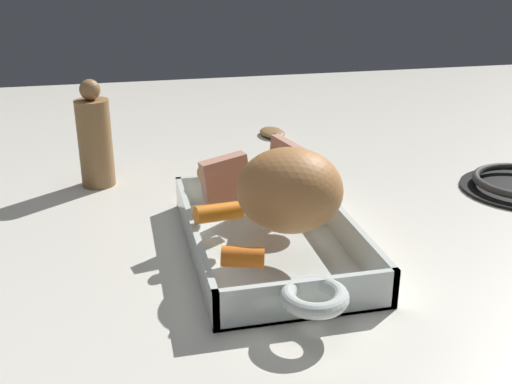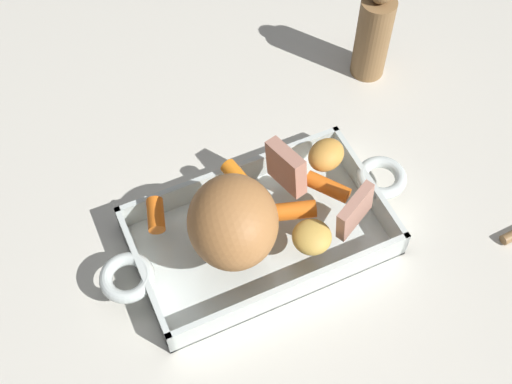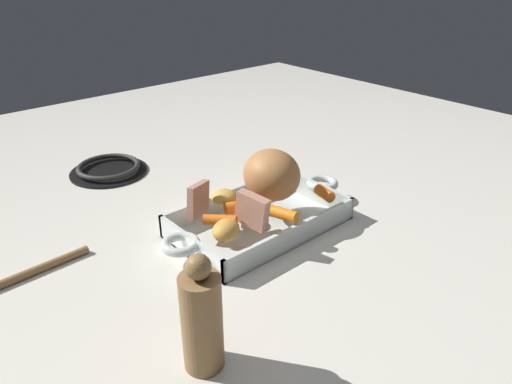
{
  "view_description": "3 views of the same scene",
  "coord_description": "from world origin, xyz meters",
  "views": [
    {
      "loc": [
        0.67,
        -0.17,
        0.35
      ],
      "look_at": [
        0.0,
        -0.02,
        0.08
      ],
      "focal_mm": 42.87,
      "sensor_mm": 36.0,
      "label": 1
    },
    {
      "loc": [
        0.19,
        0.4,
        0.78
      ],
      "look_at": [
        -0.01,
        -0.03,
        0.07
      ],
      "focal_mm": 47.13,
      "sensor_mm": 36.0,
      "label": 2
    },
    {
      "loc": [
        -0.53,
        -0.6,
        0.48
      ],
      "look_at": [
        -0.01,
        -0.0,
        0.08
      ],
      "focal_mm": 33.27,
      "sensor_mm": 36.0,
      "label": 3
    }
  ],
  "objects": [
    {
      "name": "roasting_dish",
      "position": [
        0.0,
        0.0,
        0.02
      ],
      "size": [
        0.43,
        0.2,
        0.05
      ],
      "color": "silver",
      "rests_on": "ground_plane"
    },
    {
      "name": "pepper_mill",
      "position": [
        -0.28,
        -0.21,
        0.08
      ],
      "size": [
        0.05,
        0.05,
        0.17
      ],
      "color": "olive",
      "rests_on": "ground_plane"
    },
    {
      "name": "potato_golden_large",
      "position": [
        -0.12,
        -0.05,
        0.06
      ],
      "size": [
        0.07,
        0.06,
        0.03
      ],
      "primitive_type": "ellipsoid",
      "rotation": [
        0.0,
        0.0,
        3.59
      ],
      "color": "gold",
      "rests_on": "roasting_dish"
    },
    {
      "name": "roast_slice_outer",
      "position": [
        -0.11,
        0.05,
        0.08
      ],
      "size": [
        0.07,
        0.04,
        0.07
      ],
      "primitive_type": "cube",
      "rotation": [
        -0.14,
        0.0,
        5.17
      ],
      "color": "tan",
      "rests_on": "roasting_dish"
    },
    {
      "name": "baby_carrot_northeast",
      "position": [
        0.12,
        -0.06,
        0.06
      ],
      "size": [
        0.03,
        0.05,
        0.02
      ],
      "primitive_type": "cylinder",
      "rotation": [
        1.6,
        0.0,
        2.87
      ],
      "color": "orange",
      "rests_on": "roasting_dish"
    },
    {
      "name": "roast_slice_thin",
      "position": [
        -0.06,
        -0.04,
        0.08
      ],
      "size": [
        0.03,
        0.07,
        0.07
      ],
      "primitive_type": "cube",
      "rotation": [
        0.12,
        0.0,
        0.24
      ],
      "color": "tan",
      "rests_on": "roasting_dish"
    },
    {
      "name": "potato_whole",
      "position": [
        -0.05,
        0.05,
        0.06
      ],
      "size": [
        0.07,
        0.07,
        0.03
      ],
      "primitive_type": "ellipsoid",
      "rotation": [
        0.0,
        0.0,
        4.16
      ],
      "color": "gold",
      "rests_on": "roasting_dish"
    },
    {
      "name": "ground_plane",
      "position": [
        0.0,
        0.0,
        0.0
      ],
      "size": [
        2.21,
        2.21,
        0.0
      ],
      "primitive_type": "plane",
      "color": "silver"
    },
    {
      "name": "baby_carrot_southeast",
      "position": [
        -0.1,
        -0.01,
        0.06
      ],
      "size": [
        0.05,
        0.06,
        0.02
      ],
      "primitive_type": "cylinder",
      "rotation": [
        1.61,
        0.0,
        3.79
      ],
      "color": "orange",
      "rests_on": "roasting_dish"
    },
    {
      "name": "baby_carrot_northwest",
      "position": [
        -0.04,
        0.01,
        0.06
      ],
      "size": [
        0.06,
        0.04,
        0.03
      ],
      "primitive_type": "cylinder",
      "rotation": [
        1.61,
        0.0,
        1.24
      ],
      "color": "orange",
      "rests_on": "roasting_dish"
    },
    {
      "name": "pork_roast",
      "position": [
        0.04,
        0.01,
        0.1
      ],
      "size": [
        0.15,
        0.15,
        0.1
      ],
      "primitive_type": "ellipsoid",
      "rotation": [
        0.0,
        0.0,
        2.78
      ],
      "color": "#B07440",
      "rests_on": "roasting_dish"
    },
    {
      "name": "baby_carrot_southwest",
      "position": [
        -0.0,
        -0.06,
        0.06
      ],
      "size": [
        0.03,
        0.06,
        0.03
      ],
      "primitive_type": "cylinder",
      "rotation": [
        1.63,
        0.0,
        3.37
      ],
      "color": "orange",
      "rests_on": "roasting_dish"
    }
  ]
}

